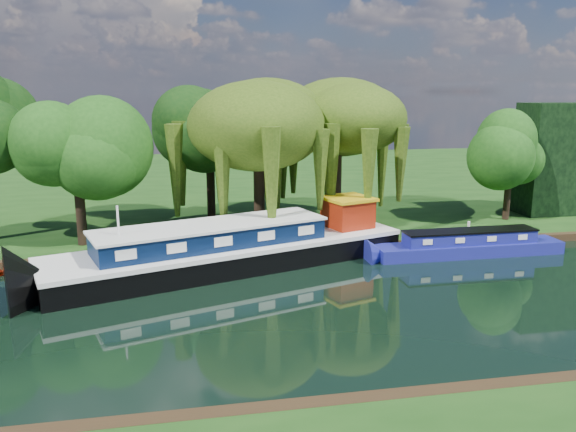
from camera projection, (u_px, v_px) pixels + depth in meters
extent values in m
plane|color=black|center=(373.00, 303.00, 25.03)|extent=(120.00, 120.00, 0.00)
cube|color=#14370F|center=(265.00, 181.00, 57.62)|extent=(120.00, 52.00, 0.45)
cube|color=black|center=(231.00, 258.00, 30.07)|extent=(19.71, 10.20, 1.29)
cube|color=silver|center=(231.00, 245.00, 29.91)|extent=(19.84, 10.31, 0.24)
cube|color=#071737|center=(212.00, 236.00, 29.27)|extent=(12.36, 6.73, 1.02)
cube|color=silver|center=(211.00, 225.00, 29.14)|extent=(12.63, 7.00, 0.13)
cube|color=maroon|center=(348.00, 213.00, 33.26)|extent=(2.99, 2.99, 1.61)
cube|color=gold|center=(348.00, 198.00, 33.07)|extent=(3.33, 3.33, 0.17)
cylinder|color=silver|center=(119.00, 232.00, 26.86)|extent=(0.11, 0.11, 2.58)
cube|color=navy|center=(469.00, 250.00, 32.32)|extent=(11.08, 1.94, 0.83)
cube|color=navy|center=(470.00, 237.00, 32.16)|extent=(7.75, 1.45, 0.69)
cube|color=black|center=(470.00, 231.00, 32.07)|extent=(7.85, 1.54, 0.09)
cube|color=silver|center=(428.00, 242.00, 30.93)|extent=(0.55, 0.05, 0.29)
cube|color=silver|center=(460.00, 241.00, 31.29)|extent=(0.55, 0.05, 0.29)
cube|color=silver|center=(492.00, 239.00, 31.65)|extent=(0.55, 0.05, 0.29)
cube|color=silver|center=(523.00, 237.00, 32.01)|extent=(0.55, 0.05, 0.29)
cylinder|color=black|center=(259.00, 189.00, 35.78)|extent=(0.71, 0.71, 5.44)
ellipsoid|color=#2B460F|center=(258.00, 126.00, 34.92)|extent=(7.60, 7.60, 4.91)
cylinder|color=black|center=(336.00, 185.00, 37.53)|extent=(0.75, 0.75, 5.29)
ellipsoid|color=#2B460F|center=(337.00, 128.00, 36.70)|extent=(7.22, 7.22, 4.66)
cylinder|color=black|center=(79.00, 192.00, 32.28)|extent=(0.59, 0.59, 6.26)
ellipsoid|color=#174611|center=(75.00, 147.00, 31.72)|extent=(5.12, 5.12, 5.12)
cylinder|color=black|center=(210.00, 173.00, 39.47)|extent=(0.57, 0.57, 6.41)
ellipsoid|color=black|center=(209.00, 135.00, 38.90)|extent=(5.12, 5.12, 5.12)
cylinder|color=black|center=(508.00, 184.00, 38.95)|extent=(0.42, 0.42, 5.01)
ellipsoid|color=#174611|center=(511.00, 154.00, 38.50)|extent=(4.01, 4.01, 4.01)
cube|color=black|center=(561.00, 159.00, 40.88)|extent=(6.00, 3.00, 8.00)
cylinder|color=silver|center=(326.00, 218.00, 34.86)|extent=(0.10, 0.10, 2.20)
sphere|color=white|center=(326.00, 198.00, 34.58)|extent=(0.36, 0.36, 0.36)
cylinder|color=silver|center=(152.00, 244.00, 31.11)|extent=(0.16, 0.16, 1.00)
cylinder|color=silver|center=(259.00, 239.00, 32.17)|extent=(0.16, 0.16, 1.00)
cylinder|color=silver|center=(375.00, 234.00, 33.42)|extent=(0.16, 0.16, 1.00)
cylinder|color=silver|center=(468.00, 229.00, 34.48)|extent=(0.16, 0.16, 1.00)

